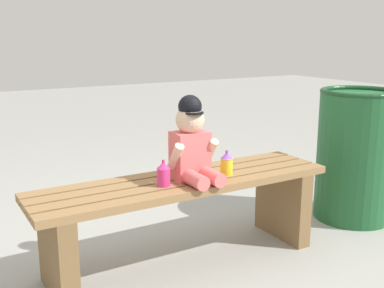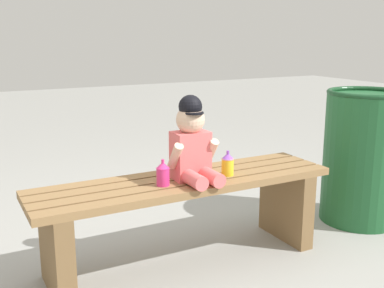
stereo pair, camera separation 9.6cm
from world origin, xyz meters
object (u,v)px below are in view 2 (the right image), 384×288
(park_bench, at_px, (185,207))
(child_figure, at_px, (192,143))
(trash_bin, at_px, (362,156))
(sippy_cup_left, at_px, (163,173))
(sippy_cup_right, at_px, (228,164))

(park_bench, bearing_deg, child_figure, -48.47)
(trash_bin, bearing_deg, sippy_cup_left, -177.81)
(trash_bin, bearing_deg, park_bench, -179.87)
(trash_bin, bearing_deg, child_figure, -178.49)
(sippy_cup_left, bearing_deg, trash_bin, 2.19)
(park_bench, height_order, trash_bin, trash_bin)
(park_bench, distance_m, trash_bin, 1.20)
(child_figure, bearing_deg, sippy_cup_left, -172.94)
(child_figure, height_order, trash_bin, child_figure)
(park_bench, xyz_separation_m, sippy_cup_left, (-0.14, -0.05, 0.20))
(child_figure, height_order, sippy_cup_right, child_figure)
(child_figure, distance_m, trash_bin, 1.19)
(park_bench, distance_m, child_figure, 0.32)
(child_figure, xyz_separation_m, trash_bin, (1.17, 0.03, -0.21))
(sippy_cup_right, relative_size, trash_bin, 0.16)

